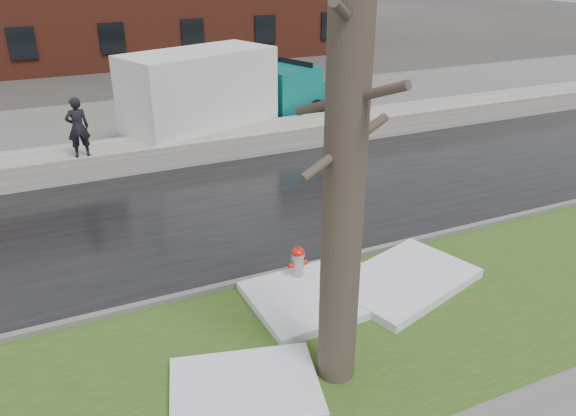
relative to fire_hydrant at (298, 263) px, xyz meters
name	(u,v)px	position (x,y,z in m)	size (l,w,h in m)	color
ground	(329,295)	(0.38, -0.61, -0.47)	(120.00, 120.00, 0.00)	#47423D
verge	(363,330)	(0.38, -1.86, -0.45)	(60.00, 4.50, 0.04)	#254617
road	(246,206)	(0.38, 3.89, -0.45)	(60.00, 7.00, 0.03)	black
parking_lot	(168,123)	(0.38, 12.39, -0.45)	(60.00, 9.00, 0.03)	slate
curb	(306,267)	(0.38, 0.39, -0.40)	(60.00, 0.15, 0.14)	slate
snowbank	(199,146)	(0.38, 8.09, -0.09)	(60.00, 1.60, 0.75)	#BAB4AA
fire_hydrant	(298,263)	(0.00, 0.00, 0.00)	(0.39, 0.33, 0.81)	#9B9EA3
tree	(346,152)	(-0.58, -2.61, 3.20)	(1.48, 1.72, 7.20)	brown
box_truck	(224,92)	(1.77, 9.61, 1.20)	(9.40, 4.71, 3.15)	black
worker	(78,127)	(-3.19, 7.49, 1.13)	(0.62, 0.40, 1.69)	black
snow_patch_near	(320,295)	(0.14, -0.71, -0.35)	(2.60, 2.00, 0.16)	white
snow_patch_far	(245,388)	(-2.03, -2.43, -0.36)	(2.20, 1.60, 0.14)	white
snow_patch_side	(404,280)	(1.88, -0.95, -0.34)	(2.80, 1.80, 0.18)	white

